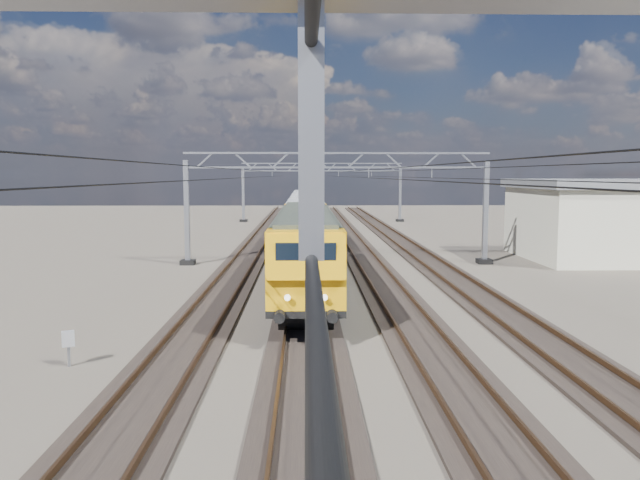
{
  "coord_description": "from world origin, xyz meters",
  "views": [
    {
      "loc": [
        -2.01,
        -35.47,
        5.7
      ],
      "look_at": [
        -1.27,
        -4.08,
        2.4
      ],
      "focal_mm": 35.0,
      "sensor_mm": 36.0,
      "label": 1
    }
  ],
  "objects_px": {
    "locomotive": "(306,245)",
    "hopper_wagon_mid": "(305,210)",
    "hopper_wagon_lead": "(305,220)",
    "hopper_wagon_third": "(305,203)",
    "trackside_cabinet": "(68,340)",
    "catenary_gantry_mid": "(337,203)",
    "catenary_gantry_far": "(322,190)"
  },
  "relations": [
    {
      "from": "hopper_wagon_lead",
      "to": "hopper_wagon_third",
      "type": "xyz_separation_m",
      "value": [
        0.0,
        28.4,
        0.0
      ]
    },
    {
      "from": "locomotive",
      "to": "hopper_wagon_lead",
      "type": "distance_m",
      "value": 17.7
    },
    {
      "from": "hopper_wagon_third",
      "to": "catenary_gantry_mid",
      "type": "bearing_deg",
      "value": -86.87
    },
    {
      "from": "catenary_gantry_far",
      "to": "hopper_wagon_third",
      "type": "bearing_deg",
      "value": 162.45
    },
    {
      "from": "catenary_gantry_far",
      "to": "hopper_wagon_third",
      "type": "xyz_separation_m",
      "value": [
        -2.0,
        0.63,
        -1.67
      ]
    },
    {
      "from": "hopper_wagon_lead",
      "to": "locomotive",
      "type": "bearing_deg",
      "value": -90.0
    },
    {
      "from": "hopper_wagon_mid",
      "to": "catenary_gantry_far",
      "type": "bearing_deg",
      "value": 81.61
    },
    {
      "from": "hopper_wagon_mid",
      "to": "catenary_gantry_mid",
      "type": "bearing_deg",
      "value": -84.9
    },
    {
      "from": "locomotive",
      "to": "hopper_wagon_mid",
      "type": "distance_m",
      "value": 31.9
    },
    {
      "from": "hopper_wagon_lead",
      "to": "hopper_wagon_mid",
      "type": "distance_m",
      "value": 14.2
    },
    {
      "from": "catenary_gantry_mid",
      "to": "locomotive",
      "type": "bearing_deg",
      "value": -101.93
    },
    {
      "from": "hopper_wagon_lead",
      "to": "catenary_gantry_far",
      "type": "bearing_deg",
      "value": 85.88
    },
    {
      "from": "catenary_gantry_mid",
      "to": "trackside_cabinet",
      "type": "relative_size",
      "value": 18.57
    },
    {
      "from": "hopper_wagon_mid",
      "to": "trackside_cabinet",
      "type": "xyz_separation_m",
      "value": [
        -7.07,
        -43.64,
        -1.43
      ]
    },
    {
      "from": "hopper_wagon_lead",
      "to": "trackside_cabinet",
      "type": "height_order",
      "value": "hopper_wagon_lead"
    },
    {
      "from": "hopper_wagon_mid",
      "to": "hopper_wagon_third",
      "type": "bearing_deg",
      "value": 90.0
    },
    {
      "from": "locomotive",
      "to": "trackside_cabinet",
      "type": "xyz_separation_m",
      "value": [
        -7.07,
        -11.75,
        -1.52
      ]
    },
    {
      "from": "hopper_wagon_mid",
      "to": "trackside_cabinet",
      "type": "bearing_deg",
      "value": -99.2
    },
    {
      "from": "catenary_gantry_far",
      "to": "hopper_wagon_third",
      "type": "distance_m",
      "value": 2.68
    },
    {
      "from": "catenary_gantry_mid",
      "to": "trackside_cabinet",
      "type": "bearing_deg",
      "value": -113.16
    },
    {
      "from": "catenary_gantry_mid",
      "to": "hopper_wagon_mid",
      "type": "bearing_deg",
      "value": 95.1
    },
    {
      "from": "locomotive",
      "to": "hopper_wagon_mid",
      "type": "xyz_separation_m",
      "value": [
        -0.0,
        31.9,
        -0.09
      ]
    },
    {
      "from": "hopper_wagon_third",
      "to": "trackside_cabinet",
      "type": "relative_size",
      "value": 12.13
    },
    {
      "from": "catenary_gantry_mid",
      "to": "hopper_wagon_lead",
      "type": "bearing_deg",
      "value": 103.66
    },
    {
      "from": "catenary_gantry_mid",
      "to": "hopper_wagon_lead",
      "type": "relative_size",
      "value": 1.53
    },
    {
      "from": "catenary_gantry_far",
      "to": "catenary_gantry_mid",
      "type": "bearing_deg",
      "value": -90.0
    },
    {
      "from": "hopper_wagon_third",
      "to": "hopper_wagon_mid",
      "type": "bearing_deg",
      "value": -90.0
    },
    {
      "from": "hopper_wagon_third",
      "to": "trackside_cabinet",
      "type": "distance_m",
      "value": 58.29
    },
    {
      "from": "hopper_wagon_lead",
      "to": "trackside_cabinet",
      "type": "bearing_deg",
      "value": -103.51
    },
    {
      "from": "locomotive",
      "to": "hopper_wagon_mid",
      "type": "height_order",
      "value": "locomotive"
    },
    {
      "from": "catenary_gantry_mid",
      "to": "locomotive",
      "type": "xyz_separation_m",
      "value": [
        -2.0,
        -9.46,
        -1.58
      ]
    },
    {
      "from": "hopper_wagon_lead",
      "to": "trackside_cabinet",
      "type": "relative_size",
      "value": 12.13
    }
  ]
}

